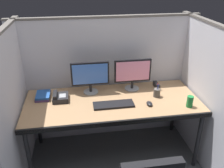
# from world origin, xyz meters

# --- Properties ---
(cubicle_partition_rear) EXTENTS (2.21, 0.06, 1.57)m
(cubicle_partition_rear) POSITION_xyz_m (0.00, 0.74, 0.79)
(cubicle_partition_rear) COLOR silver
(cubicle_partition_rear) RESTS_ON ground
(cubicle_partition_left) EXTENTS (0.06, 1.41, 1.57)m
(cubicle_partition_left) POSITION_xyz_m (-0.99, 0.20, 0.79)
(cubicle_partition_left) COLOR silver
(cubicle_partition_left) RESTS_ON ground
(cubicle_partition_right) EXTENTS (0.06, 1.41, 1.57)m
(cubicle_partition_right) POSITION_xyz_m (0.99, 0.20, 0.79)
(cubicle_partition_right) COLOR silver
(cubicle_partition_right) RESTS_ON ground
(desk) EXTENTS (1.90, 0.80, 0.74)m
(desk) POSITION_xyz_m (0.00, 0.29, 0.69)
(desk) COLOR #997551
(desk) RESTS_ON ground
(monitor_left) EXTENTS (0.43, 0.17, 0.37)m
(monitor_left) POSITION_xyz_m (-0.22, 0.53, 0.96)
(monitor_left) COLOR gray
(monitor_left) RESTS_ON desk
(monitor_right) EXTENTS (0.43, 0.17, 0.37)m
(monitor_right) POSITION_xyz_m (0.27, 0.54, 0.96)
(monitor_right) COLOR gray
(monitor_right) RESTS_ON desk
(keyboard_main) EXTENTS (0.43, 0.15, 0.02)m
(keyboard_main) POSITION_xyz_m (-0.01, 0.20, 0.75)
(keyboard_main) COLOR black
(keyboard_main) RESTS_ON desk
(computer_mouse) EXTENTS (0.06, 0.10, 0.04)m
(computer_mouse) POSITION_xyz_m (0.37, 0.15, 0.76)
(computer_mouse) COLOR black
(computer_mouse) RESTS_ON desk
(red_stapler) EXTENTS (0.04, 0.15, 0.06)m
(red_stapler) POSITION_xyz_m (0.58, 0.54, 0.77)
(red_stapler) COLOR black
(red_stapler) RESTS_ON desk
(pen_cup) EXTENTS (0.08, 0.08, 0.16)m
(pen_cup) POSITION_xyz_m (0.50, 0.32, 0.79)
(pen_cup) COLOR #4C4742
(pen_cup) RESTS_ON desk
(soda_can) EXTENTS (0.07, 0.07, 0.12)m
(soda_can) POSITION_xyz_m (0.77, 0.05, 0.80)
(soda_can) COLOR #197233
(soda_can) RESTS_ON desk
(desk_phone) EXTENTS (0.17, 0.19, 0.09)m
(desk_phone) POSITION_xyz_m (-0.57, 0.41, 0.77)
(desk_phone) COLOR black
(desk_phone) RESTS_ON desk
(book_stack) EXTENTS (0.16, 0.21, 0.05)m
(book_stack) POSITION_xyz_m (-0.76, 0.49, 0.77)
(book_stack) COLOR #4C3366
(book_stack) RESTS_ON desk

